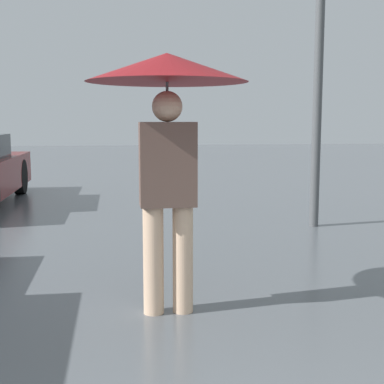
# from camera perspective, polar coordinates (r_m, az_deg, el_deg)

# --- Properties ---
(pedestrian) EXTENTS (1.14, 1.14, 1.87)m
(pedestrian) POSITION_cam_1_polar(r_m,az_deg,el_deg) (3.81, -2.66, 9.41)
(pedestrian) COLOR beige
(pedestrian) RESTS_ON ground_plane
(street_lamp) EXTENTS (0.29, 0.29, 4.49)m
(street_lamp) POSITION_cam_1_polar(r_m,az_deg,el_deg) (7.36, 13.51, 18.11)
(street_lamp) COLOR #515456
(street_lamp) RESTS_ON ground_plane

